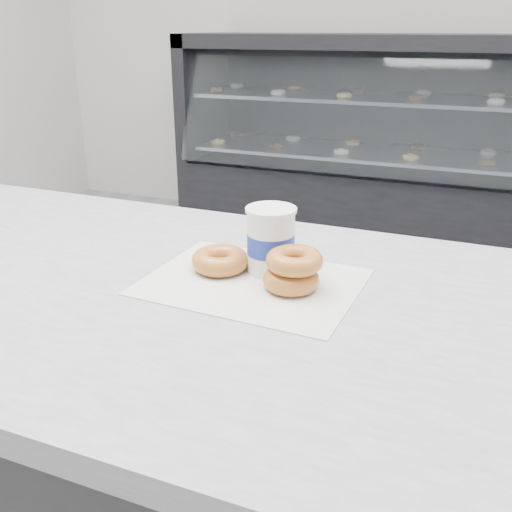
{
  "coord_description": "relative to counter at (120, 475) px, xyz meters",
  "views": [
    {
      "loc": [
        0.59,
        -1.33,
        1.29
      ],
      "look_at": [
        0.26,
        -0.52,
        0.94
      ],
      "focal_mm": 40.0,
      "sensor_mm": 36.0,
      "label": 1
    }
  ],
  "objects": [
    {
      "name": "coffee_cup",
      "position": [
        0.28,
        0.11,
        0.51
      ],
      "size": [
        0.1,
        0.1,
        0.11
      ],
      "rotation": [
        0.0,
        0.0,
        0.25
      ],
      "color": "white",
      "rests_on": "counter"
    },
    {
      "name": "counter",
      "position": [
        0.0,
        0.0,
        0.0
      ],
      "size": [
        3.06,
        0.76,
        0.9
      ],
      "color": "#333335",
      "rests_on": "ground"
    },
    {
      "name": "ground",
      "position": [
        0.0,
        0.6,
        -0.45
      ],
      "size": [
        5.0,
        5.0,
        0.0
      ],
      "primitive_type": "plane",
      "color": "#949496",
      "rests_on": "ground"
    },
    {
      "name": "wax_paper",
      "position": [
        0.27,
        0.06,
        0.45
      ],
      "size": [
        0.35,
        0.27,
        0.0
      ],
      "primitive_type": "cube",
      "rotation": [
        0.0,
        0.0,
        -0.04
      ],
      "color": "silver",
      "rests_on": "counter"
    },
    {
      "name": "donut_stack",
      "position": [
        0.33,
        0.06,
        0.48
      ],
      "size": [
        0.13,
        0.13,
        0.06
      ],
      "color": "#D4863A",
      "rests_on": "wax_paper"
    },
    {
      "name": "display_case",
      "position": [
        0.0,
        2.72,
        0.04
      ],
      "size": [
        2.4,
        0.74,
        1.25
      ],
      "color": "black",
      "rests_on": "ground"
    },
    {
      "name": "donut_single",
      "position": [
        0.2,
        0.08,
        0.47
      ],
      "size": [
        0.12,
        0.12,
        0.03
      ],
      "primitive_type": "torus",
      "rotation": [
        0.0,
        0.0,
        -0.19
      ],
      "color": "#D4863A",
      "rests_on": "wax_paper"
    }
  ]
}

